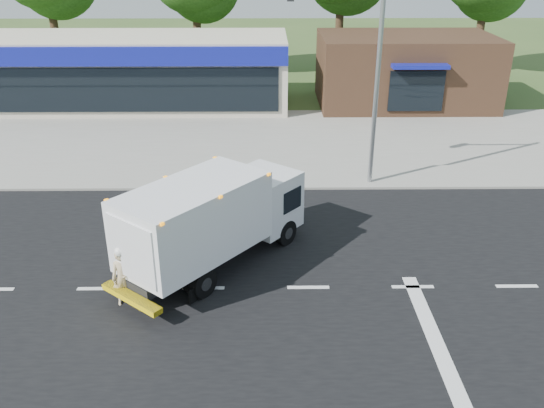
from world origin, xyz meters
name	(u,v)px	position (x,y,z in m)	size (l,w,h in m)	color
ground	(308,288)	(0.00, 0.00, 0.00)	(120.00, 120.00, 0.00)	#385123
road_asphalt	(308,288)	(0.00, 0.00, 0.00)	(60.00, 14.00, 0.02)	black
sidewalk	(295,177)	(0.00, 8.20, 0.06)	(60.00, 2.40, 0.12)	gray
parking_apron	(289,135)	(0.00, 14.00, 0.01)	(60.00, 9.00, 0.02)	gray
lane_markings	(363,315)	(1.35, -1.35, 0.02)	(55.20, 7.00, 0.01)	silver
ems_box_truck	(212,217)	(-2.79, 1.23, 1.68)	(5.73, 6.36, 2.91)	black
emergency_worker	(123,276)	(-5.05, -0.70, 0.87)	(0.68, 0.54, 1.76)	#C8B085
retail_strip_mall	(132,71)	(-9.00, 19.93, 2.01)	(18.00, 6.20, 4.00)	beige
brown_storefront	(405,70)	(7.00, 19.98, 2.00)	(10.00, 6.70, 4.00)	#382316
traffic_signal_pole	(361,62)	(2.35, 7.60, 4.92)	(3.51, 0.25, 8.00)	gray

